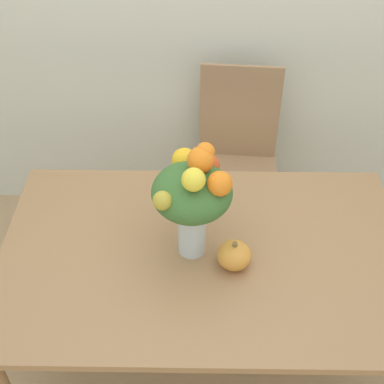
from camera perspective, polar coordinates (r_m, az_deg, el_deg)
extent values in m
plane|color=tan|center=(2.57, 0.97, -17.38)|extent=(12.00, 12.00, 0.00)
cube|color=#9E754C|center=(1.98, 1.21, -6.73)|extent=(1.50, 0.93, 0.03)
cylinder|color=#9E754C|center=(2.61, -14.25, -4.98)|extent=(0.06, 0.06, 0.71)
cylinder|color=#9E754C|center=(2.63, 16.34, -5.25)|extent=(0.06, 0.06, 0.71)
cylinder|color=silver|center=(1.90, 0.00, -3.80)|extent=(0.10, 0.10, 0.23)
cylinder|color=silver|center=(1.95, 0.00, -5.25)|extent=(0.09, 0.09, 0.09)
cylinder|color=#38662D|center=(1.87, 0.62, -3.02)|extent=(0.00, 0.00, 0.28)
cylinder|color=#38662D|center=(1.89, 0.20, -2.60)|extent=(0.01, 0.01, 0.28)
cylinder|color=#38662D|center=(1.88, -0.49, -2.75)|extent=(0.01, 0.00, 0.28)
cylinder|color=#38662D|center=(1.86, -0.51, -3.27)|extent=(0.01, 0.01, 0.28)
cylinder|color=#38662D|center=(1.86, 0.18, -3.44)|extent=(0.01, 0.01, 0.28)
ellipsoid|color=#38662D|center=(1.78, 0.00, 0.00)|extent=(0.27, 0.27, 0.16)
sphere|color=yellow|center=(1.66, 0.16, 1.32)|extent=(0.08, 0.08, 0.08)
sphere|color=orange|center=(1.73, 0.93, 3.44)|extent=(0.09, 0.09, 0.09)
sphere|color=#AD9E33|center=(1.69, -3.18, -0.92)|extent=(0.06, 0.06, 0.06)
sphere|color=orange|center=(1.70, 2.98, 0.90)|extent=(0.08, 0.08, 0.08)
sphere|color=#D64C23|center=(1.83, 1.81, 2.86)|extent=(0.08, 0.08, 0.08)
sphere|color=orange|center=(1.73, 1.29, 4.30)|extent=(0.06, 0.06, 0.06)
sphere|color=yellow|center=(1.85, -0.83, 3.39)|extent=(0.09, 0.09, 0.09)
ellipsoid|color=gold|center=(1.90, 4.52, -6.74)|extent=(0.12, 0.12, 0.10)
cylinder|color=brown|center=(1.86, 4.60, -5.68)|extent=(0.02, 0.02, 0.02)
cube|color=#9E7A56|center=(2.73, 4.63, 1.30)|extent=(0.45, 0.45, 0.02)
cylinder|color=#9E7A56|center=(2.76, 0.73, -4.30)|extent=(0.04, 0.04, 0.43)
cylinder|color=#9E7A56|center=(2.77, 7.80, -4.73)|extent=(0.04, 0.04, 0.43)
cylinder|color=#9E7A56|center=(3.01, 1.27, 0.37)|extent=(0.04, 0.04, 0.43)
cylinder|color=#9E7A56|center=(3.01, 7.74, -0.03)|extent=(0.04, 0.04, 0.43)
cube|color=#9E7A56|center=(2.72, 5.09, 8.42)|extent=(0.40, 0.05, 0.53)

